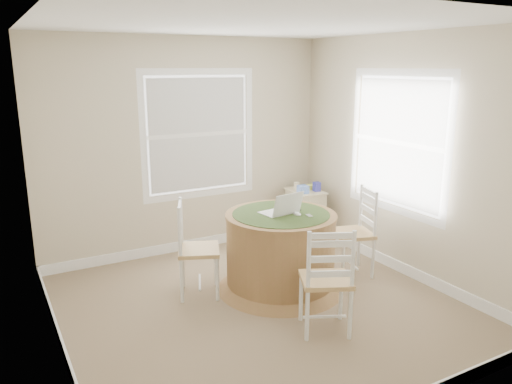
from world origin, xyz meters
TOP-DOWN VIEW (x-y plane):
  - room at (0.17, 0.16)m, footprint 3.64×3.64m
  - round_table at (0.39, 0.26)m, footprint 1.31×1.31m
  - chair_left at (-0.39, 0.55)m, footprint 0.53×0.54m
  - chair_near at (0.28, -0.65)m, footprint 0.55×0.54m
  - chair_right at (1.28, 0.20)m, footprint 0.50×0.52m
  - laptop at (0.39, 0.26)m, footprint 0.39×0.35m
  - mouse at (0.51, 0.14)m, footprint 0.08×0.11m
  - phone at (0.59, 0.05)m, footprint 0.06×0.10m
  - keys at (0.60, 0.27)m, footprint 0.07×0.06m
  - corner_chest at (1.46, 1.37)m, footprint 0.43×0.55m
  - tissue_box at (1.36, 1.28)m, footprint 0.13×0.13m
  - box_yellow at (1.52, 1.39)m, footprint 0.16×0.11m
  - box_blue at (1.55, 1.28)m, footprint 0.09×0.09m
  - cup_cream at (1.41, 1.48)m, footprint 0.07×0.07m

SIDE VIEW (x-z plane):
  - corner_chest at x=1.46m, z-range 0.00..0.68m
  - round_table at x=0.39m, z-range 0.03..0.85m
  - chair_left at x=-0.39m, z-range 0.00..0.95m
  - chair_near at x=0.28m, z-range 0.00..0.95m
  - chair_right at x=1.28m, z-range 0.00..0.95m
  - box_yellow at x=1.52m, z-range 0.68..0.74m
  - cup_cream at x=1.41m, z-range 0.68..0.77m
  - tissue_box at x=1.36m, z-range 0.68..0.78m
  - box_blue at x=1.55m, z-range 0.68..0.80m
  - phone at x=0.59m, z-range 0.80..0.82m
  - keys at x=0.60m, z-range 0.80..0.83m
  - mouse at x=0.51m, z-range 0.80..0.84m
  - laptop at x=0.39m, z-range 0.72..0.97m
  - room at x=0.17m, z-range -0.02..2.62m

